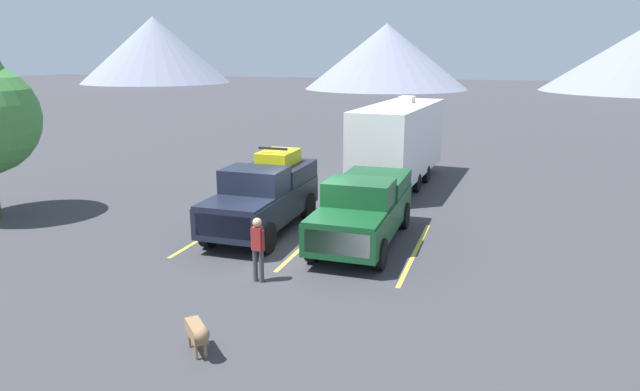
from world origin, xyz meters
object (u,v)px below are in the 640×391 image
at_px(pickup_truck_a, 265,194).
at_px(person_a, 258,245).
at_px(camper_trailer_a, 399,140).
at_px(pickup_truck_b, 364,208).
at_px(dog, 198,333).

distance_m(pickup_truck_a, person_a, 4.36).
height_order(camper_trailer_a, person_a, camper_trailer_a).
distance_m(pickup_truck_b, camper_trailer_a, 8.06).
bearing_deg(dog, person_a, 96.46).
height_order(pickup_truck_a, person_a, pickup_truck_a).
distance_m(camper_trailer_a, dog, 15.62).
height_order(pickup_truck_b, camper_trailer_a, camper_trailer_a).
xyz_separation_m(camper_trailer_a, dog, (-0.89, -15.51, -1.53)).
bearing_deg(person_a, pickup_truck_b, 65.62).
bearing_deg(camper_trailer_a, pickup_truck_a, -110.43).
height_order(pickup_truck_a, camper_trailer_a, camper_trailer_a).
bearing_deg(camper_trailer_a, pickup_truck_b, -86.74).
xyz_separation_m(pickup_truck_b, person_a, (-1.76, -3.89, -0.11)).
xyz_separation_m(pickup_truck_a, camper_trailer_a, (2.92, 7.84, 0.80)).
relative_size(pickup_truck_a, pickup_truck_b, 0.95).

